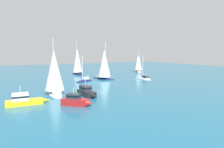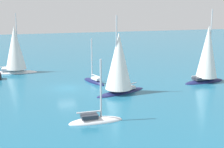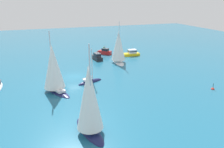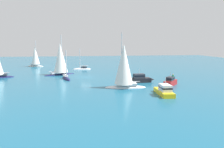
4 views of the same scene
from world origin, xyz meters
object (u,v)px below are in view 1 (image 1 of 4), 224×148
(sailboat, at_px, (77,63))
(ketch_1, at_px, (138,63))
(ketch_2, at_px, (54,74))
(cabin_cruiser, at_px, (76,101))
(sloop, at_px, (144,79))
(launch, at_px, (87,92))
(cabin_cruiser_1, at_px, (24,100))
(ketch, at_px, (84,81))
(sailboat_1, at_px, (104,65))

(sailboat, distance_m, ketch_1, 22.85)
(ketch_2, height_order, cabin_cruiser, ketch_2)
(sloop, xyz_separation_m, cabin_cruiser, (17.65, -26.05, 0.60))
(ketch_2, height_order, launch, ketch_2)
(sloop, distance_m, ketch_2, 28.20)
(ketch_2, bearing_deg, cabin_cruiser_1, 138.34)
(sailboat, height_order, launch, sailboat)
(sailboat, bearing_deg, ketch_1, -108.63)
(sloop, xyz_separation_m, launch, (12.63, -22.40, 0.62))
(ketch_1, relative_size, cabin_cruiser, 2.34)
(sailboat, bearing_deg, sloop, -157.89)
(sailboat, distance_m, ketch_2, 31.50)
(ketch, distance_m, ketch_2, 15.78)
(sloop, relative_size, ketch_1, 0.73)
(ketch_2, distance_m, launch, 6.97)
(ketch, bearing_deg, sloop, 148.21)
(sloop, bearing_deg, launch, 117.72)
(cabin_cruiser, relative_size, sailboat_1, 0.39)
(cabin_cruiser, bearing_deg, ketch_2, 139.37)
(ketch_2, relative_size, sailboat_1, 0.98)
(ketch_1, bearing_deg, sloop, -13.25)
(cabin_cruiser, bearing_deg, sailboat_1, 99.84)
(ketch_1, relative_size, launch, 1.75)
(sailboat, xyz_separation_m, sloop, (19.96, 12.44, -3.88))
(ketch, distance_m, cabin_cruiser, 23.09)
(cabin_cruiser_1, bearing_deg, ketch_2, 46.33)
(sloop, bearing_deg, sailboat_1, 59.57)
(sailboat, distance_m, sailboat_1, 14.81)
(sailboat, relative_size, launch, 2.06)
(sailboat, xyz_separation_m, launch, (32.59, -9.96, -3.26))
(cabin_cruiser, xyz_separation_m, launch, (-5.02, 3.65, 0.02))
(sailboat, xyz_separation_m, cabin_cruiser_1, (33.42, -20.06, -3.33))
(sailboat, height_order, sloop, sailboat)
(sailboat_1, xyz_separation_m, launch, (18.02, -12.57, -3.20))
(sloop, height_order, cabin_cruiser_1, sloop)
(sloop, height_order, sailboat_1, sailboat_1)
(sailboat_1, bearing_deg, cabin_cruiser_1, -73.64)
(cabin_cruiser, height_order, cabin_cruiser_1, cabin_cruiser_1)
(sailboat, height_order, ketch_2, sailboat)
(ketch_2, bearing_deg, launch, -130.91)
(ketch, relative_size, sailboat_1, 0.67)
(sailboat, height_order, cabin_cruiser_1, sailboat)
(ketch, relative_size, cabin_cruiser_1, 1.14)
(ketch, bearing_deg, cabin_cruiser_1, 26.41)
(cabin_cruiser_1, bearing_deg, sloop, 25.62)
(cabin_cruiser, xyz_separation_m, cabin_cruiser_1, (-4.19, -6.45, -0.05))
(ketch_1, height_order, launch, ketch_1)
(ketch, bearing_deg, ketch_2, 28.14)
(ketch_2, height_order, cabin_cruiser_1, ketch_2)
(ketch, relative_size, sailboat, 0.63)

